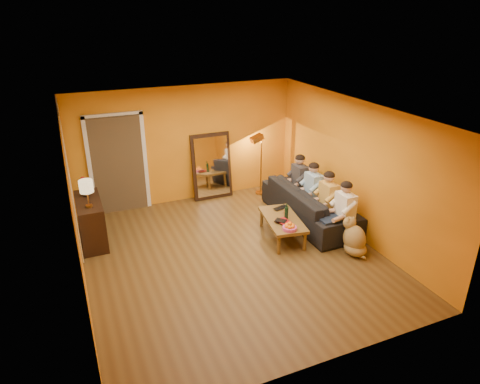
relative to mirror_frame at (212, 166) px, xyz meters
name	(u,v)px	position (x,y,z in m)	size (l,w,h in m)	color
room_shell	(225,182)	(-0.55, -2.26, 0.54)	(5.00, 5.50, 2.60)	brown
white_accent	(69,176)	(-3.04, -0.88, 0.54)	(0.02, 1.90, 2.58)	white
doorway_recess	(117,163)	(-2.05, 0.20, 0.29)	(1.06, 0.30, 2.10)	#3F2D19
door_jamb_left	(90,169)	(-2.62, 0.08, 0.29)	(0.08, 0.06, 2.20)	white
door_jamb_right	(145,162)	(-1.48, 0.08, 0.29)	(0.08, 0.06, 2.20)	white
door_header	(112,115)	(-2.05, 0.08, 1.36)	(1.22, 0.06, 0.08)	white
mirror_frame	(212,166)	(0.00, 0.00, 0.00)	(0.92, 0.06, 1.52)	black
mirror_glass	(212,167)	(0.00, -0.04, 0.00)	(0.78, 0.02, 1.36)	white
sideboard	(91,221)	(-2.79, -1.08, -0.34)	(0.44, 1.18, 0.85)	black
table_lamp	(87,194)	(-2.79, -1.38, 0.34)	(0.24, 0.24, 0.51)	beige
sofa	(309,204)	(1.45, -1.92, -0.39)	(0.98, 2.50, 0.73)	black
coffee_table	(282,228)	(0.58, -2.37, -0.55)	(0.62, 1.22, 0.42)	brown
floor_lamp	(261,165)	(1.12, -0.28, -0.04)	(0.30, 0.24, 1.44)	#B77C35
dog	(355,236)	(1.50, -3.38, -0.41)	(0.38, 0.60, 0.70)	olive
person_far_left	(345,212)	(1.58, -2.92, -0.15)	(0.70, 0.44, 1.22)	white
person_mid_left	(328,201)	(1.58, -2.37, -0.15)	(0.70, 0.44, 1.22)	gold
person_mid_right	(313,190)	(1.58, -1.82, -0.15)	(0.70, 0.44, 1.22)	#94BDE5
person_far_right	(299,181)	(1.58, -1.27, -0.15)	(0.70, 0.44, 1.22)	#323136
fruit_bowl	(290,226)	(0.48, -2.82, -0.26)	(0.26, 0.26, 0.16)	#D04995
wine_bottle	(286,212)	(0.63, -2.42, -0.18)	(0.07, 0.07, 0.31)	black
tumbler	(285,213)	(0.70, -2.25, -0.30)	(0.09, 0.09, 0.08)	#B27F3F
laptop	(282,209)	(0.76, -2.02, -0.33)	(0.32, 0.21, 0.03)	black
book_lower	(279,224)	(0.40, -2.57, -0.33)	(0.19, 0.26, 0.02)	black
book_mid	(279,223)	(0.41, -2.56, -0.31)	(0.20, 0.27, 0.02)	#A61214
book_upper	(279,222)	(0.40, -2.58, -0.29)	(0.15, 0.20, 0.02)	black
vase	(86,191)	(-2.79, -0.83, 0.19)	(0.19, 0.19, 0.20)	black
flowers	(84,180)	(-2.79, -0.83, 0.41)	(0.17, 0.17, 0.39)	#A61214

